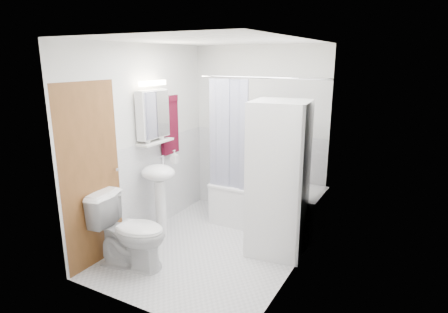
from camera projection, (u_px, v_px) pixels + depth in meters
The scene contains 20 objects.
floor at pixel (213, 248), 4.52m from camera, with size 2.60×2.60×0.00m, color silver.
room_walls at pixel (212, 127), 4.15m from camera, with size 2.60×2.60×2.60m.
wainscot at pixel (225, 194), 4.62m from camera, with size 1.98×2.58×2.58m.
door at pixel (116, 169), 4.24m from camera, with size 0.05×2.00×2.00m.
bathtub at pixel (267, 204), 5.08m from camera, with size 1.48×0.70×0.56m.
tub_spout at pixel (291, 159), 5.12m from camera, with size 0.04×0.04×0.12m, color silver.
curtain_rod at pixel (262, 78), 4.41m from camera, with size 0.02×0.02×1.66m, color silver.
shower_curtain at pixel (228, 136), 4.80m from camera, with size 0.55×0.02×1.45m.
sink at pixel (159, 184), 4.66m from camera, with size 0.44×0.37×1.04m.
medicine_cabinet at pixel (153, 113), 4.63m from camera, with size 0.13×0.50×0.71m.
shelf at pixel (155, 142), 4.72m from camera, with size 0.18×0.54×0.03m, color silver.
shower_caddy at pixel (295, 141), 5.02m from camera, with size 0.22×0.06×0.02m, color silver.
towel at pixel (170, 124), 5.01m from camera, with size 0.07×0.33×0.80m.
washer_dryer at pixel (278, 179), 4.27m from camera, with size 0.71×0.70×1.78m.
toilet at pixel (130, 232), 4.05m from camera, with size 0.46×0.82×0.81m, color white.
soap_pump at pixel (175, 160), 4.82m from camera, with size 0.08×0.17×0.08m, color gray.
shelf_bottle at pixel (148, 140), 4.58m from camera, with size 0.07×0.18×0.07m, color gray.
shelf_cup at pixel (161, 135), 4.80m from camera, with size 0.10×0.09×0.10m, color gray.
shampoo_a at pixel (280, 134), 5.10m from camera, with size 0.13×0.17×0.13m, color gray.
shampoo_b at pixel (289, 136), 5.06m from camera, with size 0.08×0.21×0.08m, color #283CA2.
Camera 1 is at (2.07, -3.54, 2.21)m, focal length 30.00 mm.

